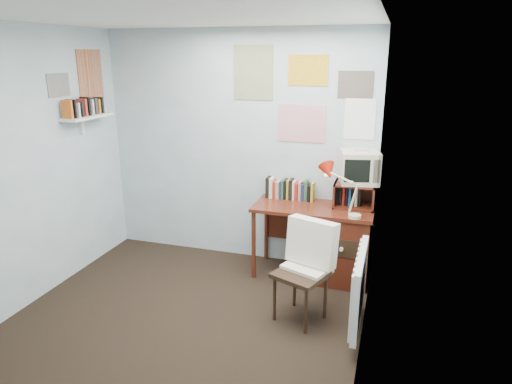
% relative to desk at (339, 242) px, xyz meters
% --- Properties ---
extents(ground, '(3.50, 3.50, 0.00)m').
position_rel_desk_xyz_m(ground, '(-1.17, -1.48, -0.41)').
color(ground, black).
rests_on(ground, ground).
extents(back_wall, '(3.00, 0.02, 2.50)m').
position_rel_desk_xyz_m(back_wall, '(-1.17, 0.27, 0.84)').
color(back_wall, silver).
rests_on(back_wall, ground).
extents(right_wall, '(0.02, 3.50, 2.50)m').
position_rel_desk_xyz_m(right_wall, '(0.33, -1.48, 0.84)').
color(right_wall, silver).
rests_on(right_wall, ground).
extents(ceiling, '(3.00, 3.50, 0.02)m').
position_rel_desk_xyz_m(ceiling, '(-1.17, -1.48, 2.09)').
color(ceiling, white).
rests_on(ceiling, back_wall).
extents(desk, '(1.20, 0.55, 0.76)m').
position_rel_desk_xyz_m(desk, '(0.00, 0.00, 0.00)').
color(desk, '#592214').
rests_on(desk, ground).
extents(desk_chair, '(0.56, 0.55, 0.86)m').
position_rel_desk_xyz_m(desk_chair, '(-0.21, -0.86, 0.02)').
color(desk_chair, black).
rests_on(desk_chair, ground).
extents(desk_lamp, '(0.33, 0.29, 0.43)m').
position_rel_desk_xyz_m(desk_lamp, '(0.16, -0.22, 0.57)').
color(desk_lamp, '#B21D0B').
rests_on(desk_lamp, desk).
extents(tv_riser, '(0.40, 0.30, 0.25)m').
position_rel_desk_xyz_m(tv_riser, '(0.12, 0.11, 0.48)').
color(tv_riser, '#592214').
rests_on(tv_riser, desk).
extents(crt_tv, '(0.43, 0.41, 0.35)m').
position_rel_desk_xyz_m(crt_tv, '(0.15, 0.13, 0.78)').
color(crt_tv, beige).
rests_on(crt_tv, tv_riser).
extents(book_row, '(0.60, 0.14, 0.22)m').
position_rel_desk_xyz_m(book_row, '(-0.51, 0.18, 0.46)').
color(book_row, '#592214').
rests_on(book_row, desk).
extents(radiator, '(0.09, 0.80, 0.60)m').
position_rel_desk_xyz_m(radiator, '(0.29, -0.93, 0.01)').
color(radiator, white).
rests_on(radiator, right_wall).
extents(wall_shelf, '(0.20, 0.62, 0.24)m').
position_rel_desk_xyz_m(wall_shelf, '(-2.57, -0.38, 1.21)').
color(wall_shelf, white).
rests_on(wall_shelf, left_wall).
extents(posters_back, '(1.20, 0.01, 0.90)m').
position_rel_desk_xyz_m(posters_back, '(-0.47, 0.26, 1.44)').
color(posters_back, white).
rests_on(posters_back, back_wall).
extents(posters_left, '(0.01, 0.70, 0.60)m').
position_rel_desk_xyz_m(posters_left, '(-2.67, -0.38, 1.59)').
color(posters_left, white).
rests_on(posters_left, left_wall).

